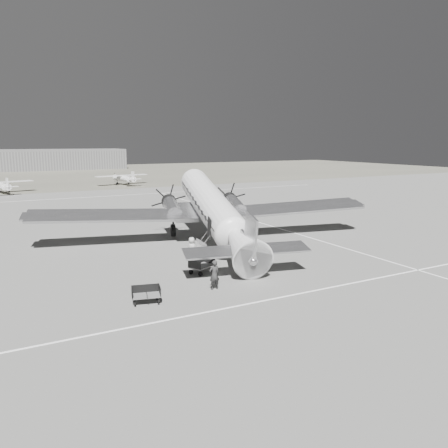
{
  "coord_description": "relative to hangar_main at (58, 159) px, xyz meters",
  "views": [
    {
      "loc": [
        -14.44,
        -34.17,
        9.09
      ],
      "look_at": [
        2.56,
        -1.99,
        2.2
      ],
      "focal_mm": 35.0,
      "sensor_mm": 36.0,
      "label": 1
    }
  ],
  "objects": [
    {
      "name": "ground_crew",
      "position": [
        -7.8,
        -130.86,
        -2.36
      ],
      "size": [
        0.69,
        0.45,
        1.88
      ],
      "primitive_type": "imported",
      "rotation": [
        0.0,
        0.0,
        3.15
      ],
      "color": "#2A2A2A",
      "rests_on": "ground"
    },
    {
      "name": "passenger",
      "position": [
        -6.22,
        -123.74,
        -2.41
      ],
      "size": [
        0.63,
        0.91,
        1.78
      ],
      "primitive_type": "imported",
      "rotation": [
        0.0,
        0.0,
        1.64
      ],
      "color": "#BCBCBA",
      "rests_on": "ground"
    },
    {
      "name": "ramp_agent",
      "position": [
        -6.76,
        -126.16,
        -2.49
      ],
      "size": [
        0.94,
        0.99,
        1.62
      ],
      "primitive_type": "imported",
      "rotation": [
        0.0,
        0.0,
        0.99
      ],
      "color": "silver",
      "rests_on": "ground"
    },
    {
      "name": "taxi_line_right",
      "position": [
        7.0,
        -120.0,
        -3.29
      ],
      "size": [
        0.15,
        80.0,
        0.01
      ],
      "primitive_type": "cube",
      "color": "white",
      "rests_on": "ground"
    },
    {
      "name": "taxi_line_near",
      "position": [
        -5.0,
        -134.0,
        -3.29
      ],
      "size": [
        60.0,
        0.15,
        0.01
      ],
      "primitive_type": "cube",
      "color": "white",
      "rests_on": "ground"
    },
    {
      "name": "light_plane_left",
      "position": [
        -18.46,
        -67.23,
        -2.12
      ],
      "size": [
        13.19,
        11.63,
        2.35
      ],
      "primitive_type": null,
      "rotation": [
        0.0,
        0.0,
        0.24
      ],
      "color": "white",
      "rests_on": "ground"
    },
    {
      "name": "dc3_airliner",
      "position": [
        -2.44,
        -119.99,
        -0.22
      ],
      "size": [
        36.41,
        28.91,
        6.15
      ],
      "primitive_type": null,
      "rotation": [
        0.0,
        0.0,
        -0.22
      ],
      "color": "silver",
      "rests_on": "ground"
    },
    {
      "name": "taxi_line_horizon",
      "position": [
        -5.0,
        -80.0,
        -3.29
      ],
      "size": [
        90.0,
        0.15,
        0.01
      ],
      "primitive_type": "cube",
      "color": "white",
      "rests_on": "ground"
    },
    {
      "name": "baggage_cart_far",
      "position": [
        -12.31,
        -131.16,
        -2.82
      ],
      "size": [
        1.95,
        1.58,
        0.97
      ],
      "primitive_type": null,
      "rotation": [
        0.0,
        0.0,
        -0.24
      ],
      "color": "slate",
      "rests_on": "ground"
    },
    {
      "name": "hangar_main",
      "position": [
        0.0,
        0.0,
        0.0
      ],
      "size": [
        42.0,
        14.0,
        6.6
      ],
      "color": "slate",
      "rests_on": "ground"
    },
    {
      "name": "ground",
      "position": [
        -5.0,
        -120.0,
        -3.3
      ],
      "size": [
        260.0,
        260.0,
        0.0
      ],
      "primitive_type": "plane",
      "color": "slate",
      "rests_on": "ground"
    },
    {
      "name": "light_plane_right",
      "position": [
        4.89,
        -62.14,
        -2.1
      ],
      "size": [
        13.27,
        11.62,
        2.39
      ],
      "primitive_type": null,
      "rotation": [
        0.0,
        0.0,
        0.22
      ],
      "color": "white",
      "rests_on": "ground"
    },
    {
      "name": "baggage_cart_near",
      "position": [
        -7.02,
        -127.33,
        -2.78
      ],
      "size": [
        2.26,
        2.03,
        1.05
      ],
      "primitive_type": null,
      "rotation": [
        0.0,
        0.0,
        0.48
      ],
      "color": "slate",
      "rests_on": "ground"
    },
    {
      "name": "grass_infield",
      "position": [
        -5.0,
        -25.0,
        -3.3
      ],
      "size": [
        260.0,
        90.0,
        0.01
      ],
      "primitive_type": "cube",
      "color": "#686657",
      "rests_on": "ground"
    }
  ]
}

